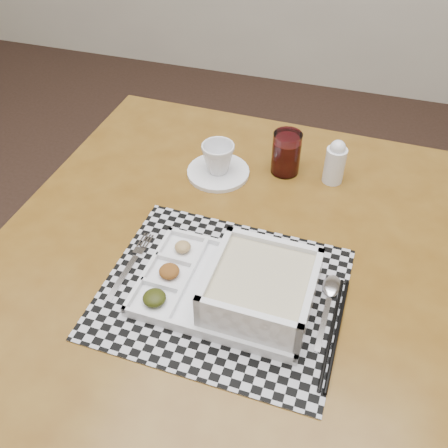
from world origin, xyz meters
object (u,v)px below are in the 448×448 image
(serving_tray, at_px, (250,290))
(creamer_bottle, at_px, (335,162))
(dining_table, at_px, (240,276))
(juice_glass, at_px, (286,154))
(cup, at_px, (218,158))

(serving_tray, distance_m, creamer_bottle, 0.42)
(dining_table, relative_size, serving_tray, 3.18)
(juice_glass, bearing_deg, cup, -158.83)
(dining_table, distance_m, juice_glass, 0.32)
(cup, xyz_separation_m, juice_glass, (0.15, 0.06, 0.00))
(juice_glass, bearing_deg, dining_table, -95.78)
(dining_table, xyz_separation_m, cup, (-0.12, 0.23, 0.12))
(serving_tray, xyz_separation_m, juice_glass, (-0.02, 0.41, 0.01))
(cup, distance_m, juice_glass, 0.16)
(cup, bearing_deg, serving_tray, -43.63)
(dining_table, relative_size, juice_glass, 9.83)
(dining_table, distance_m, serving_tray, 0.18)
(dining_table, height_order, creamer_bottle, creamer_bottle)
(creamer_bottle, bearing_deg, cup, -168.20)
(cup, height_order, juice_glass, juice_glass)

